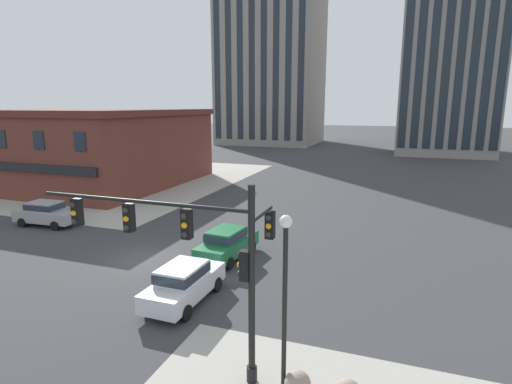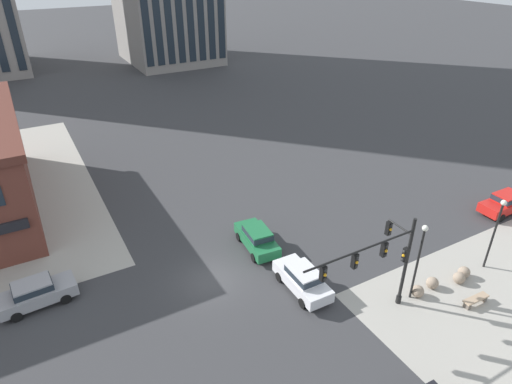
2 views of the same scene
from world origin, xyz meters
name	(u,v)px [view 2 (image 2 of 2)]	position (x,y,z in m)	size (l,w,h in m)	color
ground_plane	(213,280)	(0.00, 0.00, 0.00)	(320.00, 320.00, 0.00)	#38383A
traffic_signal_main	(384,258)	(7.28, -7.24, 3.94)	(7.50, 2.09, 6.08)	black
bollard_sphere_curb_a	(418,291)	(10.46, -7.57, 0.39)	(0.77, 0.77, 0.77)	gray
bollard_sphere_curb_b	(432,283)	(11.86, -7.48, 0.39)	(0.77, 0.77, 0.77)	gray
bollard_sphere_curb_c	(459,278)	(13.75, -7.99, 0.39)	(0.77, 0.77, 0.77)	gray
bollard_sphere_curb_d	(464,272)	(14.50, -7.76, 0.39)	(0.77, 0.77, 0.77)	gray
bench_near_signal	(476,300)	(12.97, -9.81, 0.33)	(1.82, 0.54, 0.49)	tan
street_lamp_corner_near	(419,254)	(10.00, -7.44, 3.34)	(0.36, 0.36, 5.32)	black
street_lamp_mid_sidewalk	(496,226)	(16.63, -7.74, 3.29)	(0.36, 0.36, 5.23)	black
car_main_northbound_near	(303,278)	(4.53, -3.60, 0.92)	(1.95, 4.43, 1.68)	silver
car_main_southbound_near	(257,237)	(4.22, 1.65, 0.92)	(2.18, 4.54, 1.68)	#1E6B3D
car_main_southbound_far	(36,292)	(-10.15, 3.19, 0.92)	(4.51, 2.11, 1.68)	#99999E
car_cross_westbound	(505,202)	(24.23, -3.89, 0.92)	(4.42, 1.93, 1.68)	red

